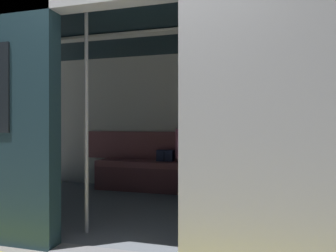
% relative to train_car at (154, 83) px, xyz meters
% --- Properties ---
extents(train_car, '(6.40, 2.78, 2.28)m').
position_rel_train_car_xyz_m(train_car, '(0.00, 0.00, 0.00)').
color(train_car, silver).
rests_on(train_car, ground_plane).
extents(bench_seat, '(2.70, 0.44, 0.46)m').
position_rel_train_car_xyz_m(bench_seat, '(-0.08, -1.04, -1.17)').
color(bench_seat, '#935156').
rests_on(bench_seat, ground_plane).
extents(person_seated, '(0.55, 0.69, 1.19)m').
position_rel_train_car_xyz_m(person_seated, '(-0.28, -0.98, -0.84)').
color(person_seated, pink).
rests_on(person_seated, ground_plane).
extents(handbag, '(0.26, 0.15, 0.17)m').
position_rel_train_car_xyz_m(handbag, '(0.19, -1.12, -0.97)').
color(handbag, '#262D4C').
rests_on(handbag, bench_seat).
extents(book, '(0.22, 0.26, 0.03)m').
position_rel_train_car_xyz_m(book, '(-0.69, -1.09, -1.04)').
color(book, gold).
rests_on(book, bench_seat).
extents(grab_pole_door, '(0.04, 0.04, 2.14)m').
position_rel_train_car_xyz_m(grab_pole_door, '(0.40, 0.84, -0.45)').
color(grab_pole_door, silver).
rests_on(grab_pole_door, ground_plane).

